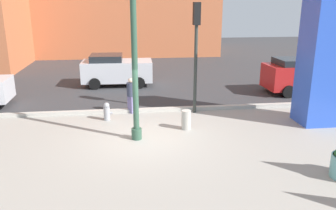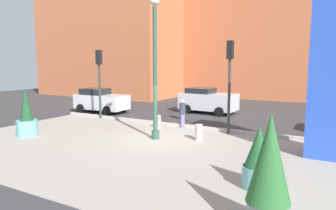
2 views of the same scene
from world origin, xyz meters
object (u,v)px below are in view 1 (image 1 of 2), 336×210
at_px(concrete_bollard, 186,120).
at_px(traffic_light_corner, 196,40).
at_px(car_far_lane, 303,75).
at_px(lamp_post, 134,51).
at_px(car_passing_lane, 116,70).
at_px(fire_hydrant, 107,112).
at_px(pedestrian_on_sidewalk, 131,94).
at_px(art_pillar_blue, 323,48).

xyz_separation_m(concrete_bollard, traffic_light_corner, (0.73, 2.01, 2.76)).
distance_m(traffic_light_corner, car_far_lane, 7.22).
distance_m(concrete_bollard, traffic_light_corner, 3.50).
xyz_separation_m(lamp_post, car_passing_lane, (-0.83, 8.37, -2.21)).
height_order(fire_hydrant, car_far_lane, car_far_lane).
distance_m(fire_hydrant, pedestrian_on_sidewalk, 1.40).
relative_size(fire_hydrant, car_passing_lane, 0.19).
bearing_deg(lamp_post, fire_hydrant, 117.21).
relative_size(lamp_post, fire_hydrant, 8.53).
relative_size(concrete_bollard, car_far_lane, 0.18).
xyz_separation_m(traffic_light_corner, car_passing_lane, (-3.46, 5.62, -2.23)).
xyz_separation_m(concrete_bollard, car_passing_lane, (-2.73, 7.63, 0.53)).
xyz_separation_m(concrete_bollard, car_far_lane, (7.05, 4.71, 0.57)).
bearing_deg(traffic_light_corner, fire_hydrant, -171.26).
distance_m(art_pillar_blue, traffic_light_corner, 4.87).
xyz_separation_m(car_far_lane, pedestrian_on_sidewalk, (-9.06, -2.43, -0.08)).
xyz_separation_m(traffic_light_corner, car_far_lane, (6.32, 2.70, -2.20)).
relative_size(car_far_lane, car_passing_lane, 1.02).
bearing_deg(car_passing_lane, pedestrian_on_sidewalk, -82.37).
bearing_deg(pedestrian_on_sidewalk, car_far_lane, 15.03).
bearing_deg(concrete_bollard, fire_hydrant, 154.60).
height_order(art_pillar_blue, car_far_lane, art_pillar_blue).
relative_size(art_pillar_blue, fire_hydrant, 7.95).
height_order(fire_hydrant, pedestrian_on_sidewalk, pedestrian_on_sidewalk).
bearing_deg(art_pillar_blue, lamp_post, -173.13).
height_order(concrete_bollard, car_passing_lane, car_passing_lane).
bearing_deg(car_passing_lane, fire_hydrant, -92.74).
distance_m(fire_hydrant, car_passing_lane, 6.22).
xyz_separation_m(lamp_post, fire_hydrant, (-1.12, 2.18, -2.75)).
height_order(art_pillar_blue, fire_hydrant, art_pillar_blue).
bearing_deg(pedestrian_on_sidewalk, car_passing_lane, 97.63).
distance_m(lamp_post, car_far_lane, 10.71).
bearing_deg(traffic_light_corner, car_passing_lane, 121.61).
height_order(lamp_post, traffic_light_corner, lamp_post).
bearing_deg(fire_hydrant, lamp_post, -62.79).
height_order(concrete_bollard, car_far_lane, car_far_lane).
height_order(car_far_lane, pedestrian_on_sidewalk, car_far_lane).
height_order(lamp_post, art_pillar_blue, lamp_post).
xyz_separation_m(fire_hydrant, traffic_light_corner, (3.75, 0.58, 2.77)).
relative_size(art_pillar_blue, pedestrian_on_sidewalk, 3.84).
height_order(lamp_post, concrete_bollard, lamp_post).
xyz_separation_m(lamp_post, traffic_light_corner, (2.63, 2.76, 0.02)).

